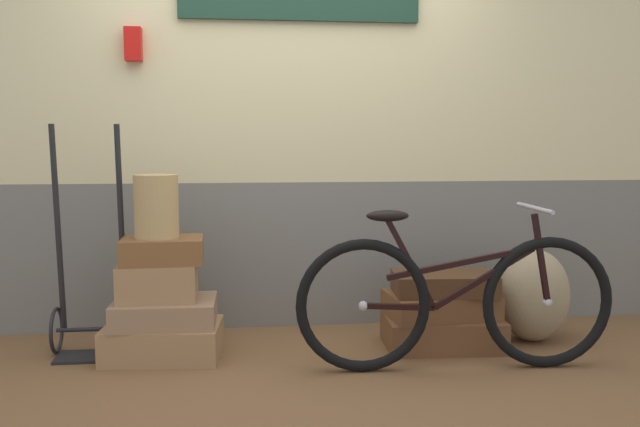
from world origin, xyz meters
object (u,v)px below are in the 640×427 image
Objects in this scene: suitcase_4 at (442,331)px; luggage_trolley at (92,299)px; suitcase_5 at (441,305)px; bicycle at (455,301)px; suitcase_1 at (165,312)px; suitcase_6 at (444,283)px; wicker_basket at (156,206)px; suitcase_2 at (158,282)px; burlap_sack at (533,295)px; suitcase_3 at (163,250)px; suitcase_0 at (163,341)px.

luggage_trolley is (-2.01, 0.12, 0.22)m from suitcase_4.
bicycle reaches higher than suitcase_5.
suitcase_1 is 1.60m from suitcase_4.
suitcase_4 is at bearing 117.75° from suitcase_6.
luggage_trolley reaches higher than suitcase_1.
wicker_basket is (-0.04, 0.03, 0.58)m from suitcase_1.
suitcase_2 is 0.76× the size of burlap_sack.
bicycle is (-0.06, -0.39, -0.01)m from suitcase_6.
suitcase_1 is 1.58m from suitcase_5.
wicker_basket is 0.27× the size of luggage_trolley.
suitcase_5 is (1.61, 0.01, -0.18)m from suitcase_2.
suitcase_4 is 1.09× the size of suitcase_5.
suitcase_6 is 1.04× the size of burlap_sack.
suitcase_3 is (-0.01, 0.03, 0.34)m from suitcase_1.
burlap_sack reaches higher than suitcase_5.
suitcase_3 is 0.79× the size of burlap_sack.
bicycle is at bearing -14.80° from luggage_trolley.
suitcase_1 is 1.59m from bicycle.
bicycle is (-0.06, -0.40, 0.28)m from suitcase_4.
burlap_sack reaches higher than suitcase_0.
wicker_basket is (-0.03, -0.00, 0.24)m from suitcase_3.
suitcase_6 is (1.60, 0.01, 0.28)m from suitcase_0.
burlap_sack is at bearing 0.82° from wicker_basket.
wicker_basket is at bearing -179.18° from burlap_sack.
suitcase_4 is (1.60, 0.01, -0.01)m from suitcase_0.
suitcase_3 is at bearing -176.23° from suitcase_6.
suitcase_2 is at bearing -17.02° from luggage_trolley.
bicycle is at bearing -95.08° from suitcase_4.
suitcase_2 is 0.33× the size of luggage_trolley.
bicycle reaches higher than suitcase_0.
suitcase_4 is 0.61m from burlap_sack.
suitcase_5 is at bearing 0.37° from suitcase_2.
suitcase_2 reaches higher than suitcase_6.
suitcase_3 is 0.72× the size of suitcase_5.
luggage_trolley is (-2.01, 0.12, -0.07)m from suitcase_6.
suitcase_3 reaches higher than suitcase_6.
luggage_trolley reaches higher than suitcase_0.
luggage_trolley reaches higher than suitcase_2.
wicker_basket reaches higher than suitcase_3.
suitcase_5 is at bearing 141.32° from suitcase_4.
luggage_trolley is at bearing 171.71° from suitcase_5.
suitcase_1 is 0.91× the size of suitcase_5.
suitcase_3 reaches higher than suitcase_0.
suitcase_4 is at bearing 1.33° from suitcase_1.
suitcase_1 is at bearing -176.72° from suitcase_4.
suitcase_3 is at bearing -13.03° from luggage_trolley.
wicker_basket is at bearing -176.05° from suitcase_6.
suitcase_1 is 0.33× the size of bicycle.
suitcase_6 is 1.65× the size of wicker_basket.
suitcase_6 is at bearing -0.81° from wicker_basket.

